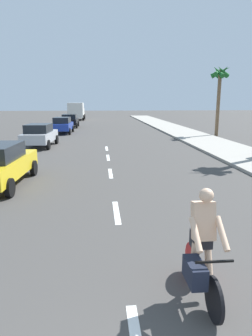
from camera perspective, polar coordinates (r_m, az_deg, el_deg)
The scene contains 12 objects.
ground_plane at distance 20.73m, azimuth -3.76°, elevation 4.06°, with size 160.00×160.00×0.00m, color #423F3D.
sidewalk_strip at distance 24.11m, azimuth 14.86°, elevation 5.04°, with size 3.60×80.00×0.14m, color #9E998E.
lane_stripe_2 at distance 8.60m, azimuth -1.83°, elevation -8.40°, with size 0.16×1.80×0.01m, color white.
lane_stripe_3 at distance 13.08m, azimuth -2.98°, elevation -1.01°, with size 0.16×1.80×0.01m, color white.
lane_stripe_4 at distance 16.73m, azimuth -3.44°, elevation 2.00°, with size 0.16×1.80×0.01m, color white.
lane_stripe_5 at distance 19.98m, azimuth -3.71°, elevation 3.74°, with size 0.16×1.80×0.01m, color white.
cyclist at distance 4.93m, azimuth 14.15°, elevation -15.07°, with size 0.62×1.71×1.82m.
parked_car_silver at distance 21.46m, azimuth -16.17°, elevation 6.13°, with size 2.07×4.15×1.57m.
parked_car_blue at distance 29.95m, azimuth -12.03°, elevation 8.07°, with size 1.93×3.98×1.57m.
parked_car_black at distance 36.81m, azimuth -10.69°, elevation 8.94°, with size 2.00×4.29×1.57m.
delivery_truck at distance 51.13m, azimuth -9.46°, elevation 10.72°, with size 2.69×6.25×2.80m.
palm_tree_far at distance 28.20m, azimuth 17.49°, elevation 15.73°, with size 1.76×1.77×6.26m.
Camera 1 is at (-0.43, -0.49, 3.09)m, focal length 31.94 mm.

